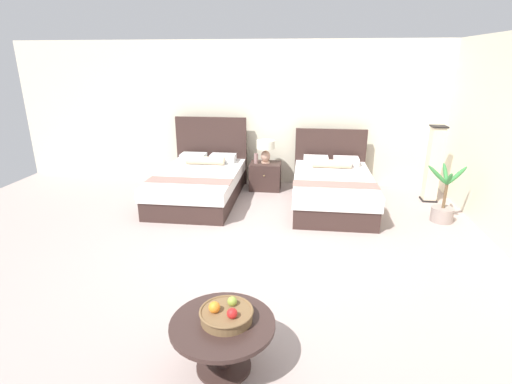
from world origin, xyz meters
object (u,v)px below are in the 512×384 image
(fruit_bowl, at_px, (226,314))
(coffee_table, at_px, (223,333))
(bed_near_corner, at_px, (332,188))
(bed_near_window, at_px, (200,183))
(nightstand, at_px, (265,176))
(floor_lamp_corner, at_px, (433,164))
(table_lamp, at_px, (266,148))
(vase, at_px, (256,158))
(potted_palm, at_px, (443,207))

(fruit_bowl, bearing_deg, coffee_table, -127.77)
(bed_near_corner, bearing_deg, coffee_table, -105.44)
(bed_near_window, height_order, fruit_bowl, bed_near_window)
(bed_near_corner, height_order, coffee_table, bed_near_corner)
(nightstand, distance_m, floor_lamp_corner, 2.94)
(floor_lamp_corner, bearing_deg, bed_near_window, -173.99)
(table_lamp, bearing_deg, bed_near_window, -145.81)
(nightstand, bearing_deg, coffee_table, -88.28)
(coffee_table, height_order, fruit_bowl, fruit_bowl)
(vase, relative_size, floor_lamp_corner, 0.14)
(nightstand, bearing_deg, vase, -166.86)
(vase, bearing_deg, potted_palm, -21.80)
(bed_near_corner, xyz_separation_m, floor_lamp_corner, (1.70, 0.43, 0.35))
(vase, relative_size, coffee_table, 0.23)
(nightstand, relative_size, table_lamp, 1.35)
(coffee_table, height_order, potted_palm, potted_palm)
(bed_near_window, distance_m, vase, 1.17)
(table_lamp, bearing_deg, nightstand, -90.00)
(nightstand, bearing_deg, fruit_bowl, -87.95)
(bed_near_window, distance_m, bed_near_corner, 2.28)
(coffee_table, relative_size, floor_lamp_corner, 0.62)
(coffee_table, bearing_deg, bed_near_corner, 74.56)
(bed_near_window, height_order, coffee_table, bed_near_window)
(bed_near_window, xyz_separation_m, nightstand, (1.08, 0.71, -0.05))
(potted_palm, bearing_deg, vase, 158.20)
(bed_near_corner, relative_size, nightstand, 3.72)
(table_lamp, distance_m, potted_palm, 3.13)
(bed_near_window, distance_m, coffee_table, 4.04)
(bed_near_window, bearing_deg, coffee_table, -72.47)
(bed_near_corner, xyz_separation_m, coffee_table, (-1.06, -3.84, 0.03))
(bed_near_corner, height_order, fruit_bowl, bed_near_corner)
(floor_lamp_corner, height_order, potted_palm, floor_lamp_corner)
(coffee_table, bearing_deg, table_lamp, 91.71)
(nightstand, xyz_separation_m, coffee_table, (0.14, -4.57, 0.07))
(bed_near_window, relative_size, coffee_table, 2.65)
(nightstand, height_order, vase, vase)
(table_lamp, relative_size, floor_lamp_corner, 0.32)
(bed_near_corner, xyz_separation_m, potted_palm, (1.62, -0.51, -0.07))
(bed_near_corner, bearing_deg, vase, 153.39)
(fruit_bowl, bearing_deg, nightstand, 92.05)
(potted_palm, bearing_deg, table_lamp, 155.98)
(nightstand, distance_m, potted_palm, 3.08)
(floor_lamp_corner, bearing_deg, potted_palm, -94.67)
(fruit_bowl, bearing_deg, vase, 94.24)
(vase, height_order, floor_lamp_corner, floor_lamp_corner)
(bed_near_window, distance_m, floor_lamp_corner, 4.01)
(vase, relative_size, potted_palm, 0.21)
(table_lamp, distance_m, coffee_table, 4.61)
(bed_near_corner, relative_size, floor_lamp_corner, 1.63)
(potted_palm, bearing_deg, bed_near_window, 172.38)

